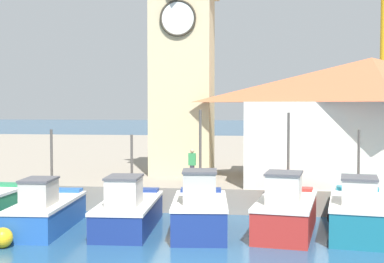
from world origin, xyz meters
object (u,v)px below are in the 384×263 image
object	(u,v)px
fishing_boat_left_inner	(46,211)
fishing_boat_center	(200,211)
fishing_boat_right_inner	(358,213)
clock_tower	(183,54)
mooring_buoy	(3,238)
fishing_boat_mid_right	(286,211)
dock_worker_near_tower	(192,165)
fishing_boat_mid_left	(128,211)
warehouse_right	(371,119)

from	to	relation	value
fishing_boat_left_inner	fishing_boat_center	distance (m)	5.89
fishing_boat_center	fishing_boat_right_inner	xyz separation A→B (m)	(5.77, 0.66, -0.04)
fishing_boat_right_inner	clock_tower	world-z (taller)	clock_tower
fishing_boat_left_inner	mooring_buoy	size ratio (longest dim) A/B	7.23
fishing_boat_mid_right	clock_tower	size ratio (longest dim) A/B	0.37
clock_tower	dock_worker_near_tower	bearing A→B (deg)	-74.94
fishing_boat_center	fishing_boat_mid_left	bearing A→B (deg)	172.36
clock_tower	warehouse_right	distance (m)	10.04
warehouse_right	dock_worker_near_tower	size ratio (longest dim) A/B	7.52
fishing_boat_center	clock_tower	xyz separation A→B (m)	(-1.90, 8.66, 6.63)
fishing_boat_left_inner	fishing_boat_mid_right	xyz separation A→B (m)	(9.03, 0.60, 0.10)
fishing_boat_right_inner	dock_worker_near_tower	world-z (taller)	fishing_boat_right_inner
fishing_boat_center	mooring_buoy	world-z (taller)	fishing_boat_center
fishing_boat_right_inner	mooring_buoy	distance (m)	12.55
fishing_boat_left_inner	mooring_buoy	world-z (taller)	fishing_boat_left_inner
fishing_boat_mid_left	fishing_boat_right_inner	bearing A→B (deg)	1.88
fishing_boat_mid_right	fishing_boat_center	bearing A→B (deg)	-170.51
fishing_boat_mid_left	mooring_buoy	world-z (taller)	fishing_boat_mid_left
fishing_boat_left_inner	dock_worker_near_tower	xyz separation A→B (m)	(4.95, 5.14, 1.24)
fishing_boat_center	mooring_buoy	size ratio (longest dim) A/B	6.76
fishing_boat_center	fishing_boat_mid_right	xyz separation A→B (m)	(3.15, 0.53, -0.02)
clock_tower	mooring_buoy	distance (m)	14.16
fishing_boat_mid_right	clock_tower	distance (m)	11.66
fishing_boat_right_inner	dock_worker_near_tower	bearing A→B (deg)	146.68
fishing_boat_mid_right	fishing_boat_right_inner	xyz separation A→B (m)	(2.62, 0.13, -0.02)
fishing_boat_right_inner	mooring_buoy	size ratio (longest dim) A/B	7.55
fishing_boat_center	fishing_boat_mid_right	size ratio (longest dim) A/B	0.91
clock_tower	warehouse_right	world-z (taller)	clock_tower
fishing_boat_right_inner	warehouse_right	size ratio (longest dim) A/B	0.42
fishing_boat_right_inner	warehouse_right	distance (m)	7.14
clock_tower	mooring_buoy	world-z (taller)	clock_tower
fishing_boat_left_inner	fishing_boat_mid_right	world-z (taller)	fishing_boat_mid_right
fishing_boat_center	clock_tower	distance (m)	11.07
mooring_buoy	clock_tower	bearing A→B (deg)	68.96
fishing_boat_right_inner	clock_tower	bearing A→B (deg)	133.81
mooring_buoy	dock_worker_near_tower	world-z (taller)	dock_worker_near_tower
fishing_boat_center	warehouse_right	bearing A→B (deg)	42.58
fishing_boat_left_inner	fishing_boat_right_inner	xyz separation A→B (m)	(11.66, 0.73, 0.09)
fishing_boat_mid_left	fishing_boat_mid_right	distance (m)	5.95
fishing_boat_mid_left	fishing_boat_right_inner	distance (m)	8.57
warehouse_right	mooring_buoy	bearing A→B (deg)	-145.10
fishing_boat_mid_left	warehouse_right	distance (m)	12.48
fishing_boat_mid_right	dock_worker_near_tower	xyz separation A→B (m)	(-4.09, 4.54, 1.14)
fishing_boat_mid_right	fishing_boat_right_inner	distance (m)	2.63
fishing_boat_center	mooring_buoy	bearing A→B (deg)	-156.31
clock_tower	mooring_buoy	bearing A→B (deg)	-111.04
fishing_boat_left_inner	fishing_boat_right_inner	bearing A→B (deg)	3.58
fishing_boat_left_inner	fishing_boat_center	xyz separation A→B (m)	(5.88, 0.07, 0.12)
fishing_boat_left_inner	warehouse_right	size ratio (longest dim) A/B	0.40
dock_worker_near_tower	fishing_boat_center	bearing A→B (deg)	-79.52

